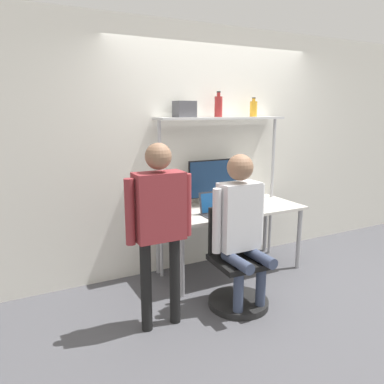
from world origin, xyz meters
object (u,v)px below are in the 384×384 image
Objects in this scene: storage_box at (184,109)px; laptop at (214,208)px; bottle_amber at (253,109)px; person_standing at (159,214)px; monitor at (214,180)px; bottle_red at (218,106)px; office_chair at (237,276)px; person_seated at (241,220)px; cell_phone at (237,213)px.

laptop is at bearing -66.15° from storage_box.
laptop is 1.29m from bottle_amber.
storage_box reaches higher than person_standing.
monitor is 3.15× the size of storage_box.
bottle_red reaches higher than bottle_amber.
monitor is at bearing -1.54° from storage_box.
office_chair is 4.46× the size of storage_box.
laptop is 1.07m from storage_box.
monitor is 1.36m from person_standing.
person_seated is 5.22× the size of bottle_red.
laptop is 0.74m from office_chair.
bottle_amber is (1.55, 0.90, 0.83)m from person_standing.
laptop is 1.12m from bottle_red.
person_standing is at bearing -139.33° from monitor.
bottle_red reaches higher than storage_box.
storage_box is at bearing 180.00° from bottle_amber.
office_chair is at bearing -131.42° from bottle_amber.
storage_box is at bearing 96.32° from person_seated.
person_seated is at bearing -1.87° from person_standing.
storage_box is (-0.10, 0.92, 0.96)m from person_seated.
cell_phone is 0.55× the size of bottle_red.
bottle_amber is (0.78, 0.92, 0.97)m from person_seated.
storage_box is (-0.38, 0.45, 1.06)m from cell_phone.
person_seated is 1.55m from bottle_amber.
bottle_amber reaches higher than storage_box.
person_seated is 0.78m from person_standing.
laptop is at bearing -120.74° from monitor.
office_chair is at bearing 1.53° from person_standing.
bottle_red is (1.08, 0.90, 0.85)m from person_standing.
laptop is 1.06× the size of bottle_red.
person_standing reaches higher than monitor.
cell_phone is 1.21m from storage_box.
person_standing is 1.97m from bottle_amber.
storage_box is (-0.41, 0.00, -0.03)m from bottle_red.
person_standing is at bearing -149.85° from bottle_amber.
storage_box is at bearing 113.85° from laptop.
bottle_amber is 1.04× the size of storage_box.
laptop is 0.31× the size of office_chair.
laptop is 0.20× the size of person_seated.
cell_phone is 0.10× the size of person_standing.
laptop is at bearing 84.28° from person_seated.
monitor is at bearing -178.90° from bottle_amber.
cell_phone is at bearing 23.32° from person_standing.
person_standing is at bearing -140.21° from bottle_red.
cell_phone is 0.11× the size of person_seated.
person_standing is (-1.03, -0.89, -0.04)m from monitor.
person_standing is (-0.77, -0.02, 0.70)m from office_chair.
storage_box reaches higher than office_chair.
laptop is 1.40× the size of storage_box.
cell_phone is (0.22, -0.09, -0.06)m from laptop.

